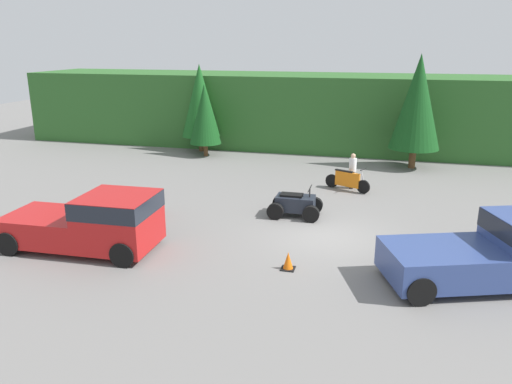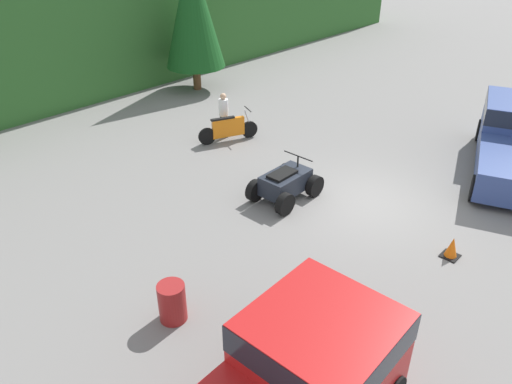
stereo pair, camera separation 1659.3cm
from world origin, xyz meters
The scene contains 8 objects.
ground_plane centered at (0.00, 0.00, 0.00)m, with size 80.00×80.00×0.00m, color slate.
hillside_backdrop centered at (0.00, 16.00, 2.30)m, with size 44.00×6.00×4.61m.
tree_mid_right centered at (3.25, 11.28, 3.56)m, with size 2.66×2.66×6.05m.
dirt_bike centered at (0.21, 6.02, 0.47)m, with size 2.11×1.09×1.13m.
quad_atv centered at (-1.47, 1.88, 0.48)m, with size 2.05×1.37×1.19m.
rider_person centered at (0.39, 6.43, 0.90)m, with size 0.37×0.37×1.66m.
traffic_cone centered at (-0.81, -2.92, 0.25)m, with size 0.42×0.42×0.55m.
steel_barrel centered at (-6.82, 0.37, 0.44)m, with size 0.58×0.58×0.88m.
Camera 2 is at (-11.24, -6.19, 7.58)m, focal length 35.00 mm.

